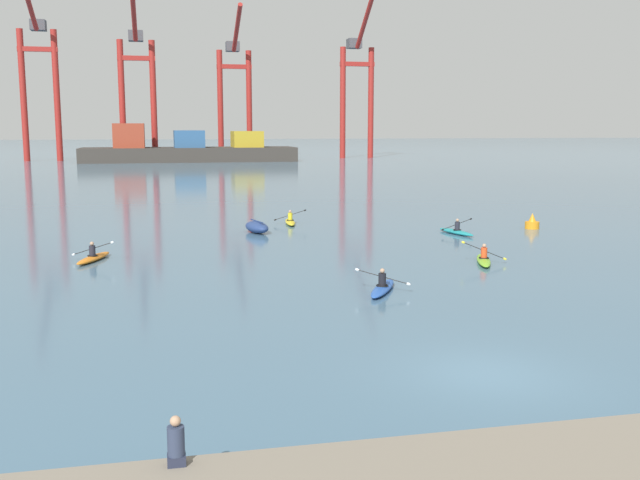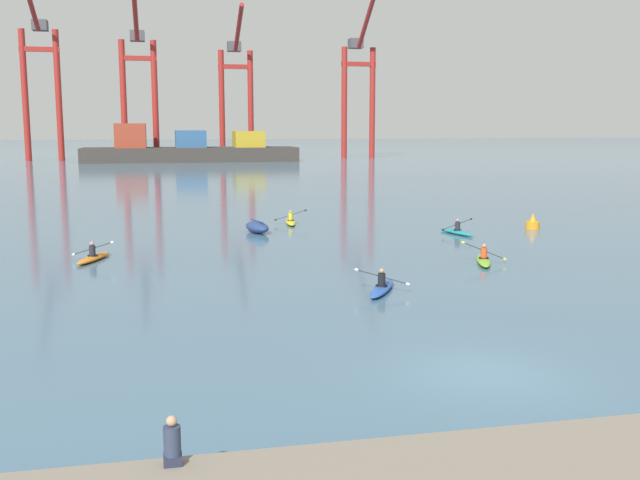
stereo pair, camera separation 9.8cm
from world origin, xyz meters
name	(u,v)px [view 2 (the right image)]	position (x,y,z in m)	size (l,w,h in m)	color
ground_plane	(485,373)	(0.00, 0.00, 0.00)	(800.00, 800.00, 0.00)	#476B84
container_barge	(189,150)	(-2.67, 125.24, 2.24)	(40.11, 10.58, 7.17)	#38332D
gantry_crane_west	(40,69)	(-29.79, 132.76, 17.31)	(7.28, 21.95, 34.15)	maroon
gantry_crane_west_mid	(138,78)	(-11.61, 131.97, 15.90)	(7.18, 17.82, 30.80)	maroon
gantry_crane_east_mid	(236,84)	(8.18, 140.37, 15.49)	(7.32, 17.46, 30.05)	maroon
gantry_crane_east	(359,79)	(33.34, 134.03, 16.42)	(7.35, 19.00, 34.83)	maroon
capsized_dinghy	(257,227)	(-2.44, 27.24, 0.35)	(1.71, 2.79, 0.76)	navy
channel_buoy	(533,223)	(15.03, 25.28, 0.36)	(0.90, 0.90, 1.00)	orange
kayak_blue	(382,287)	(0.22, 9.89, 0.17)	(2.16, 3.27, 0.95)	#2856B2
kayak_orange	(93,257)	(-11.48, 19.45, 0.17)	(2.08, 3.40, 1.01)	orange
kayak_lime	(484,260)	(6.79, 14.77, 0.17)	(2.04, 3.39, 1.07)	#7ABC2D
kayak_teal	(457,231)	(9.33, 24.07, 0.17)	(2.19, 3.45, 0.96)	teal
kayak_yellow	(291,221)	(0.29, 30.91, 0.17)	(2.20, 3.44, 1.00)	yellow
seated_onlooker	(172,443)	(-8.14, -4.87, 0.99)	(0.32, 0.30, 0.90)	#23283D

